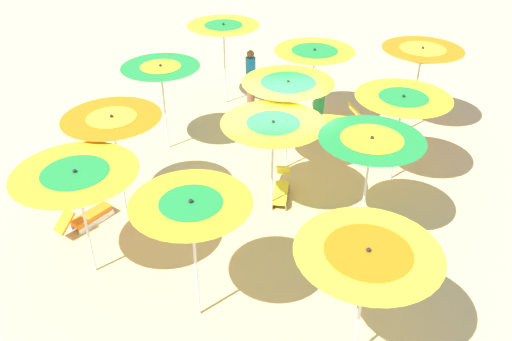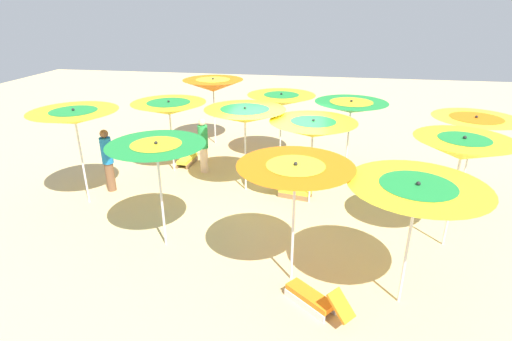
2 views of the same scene
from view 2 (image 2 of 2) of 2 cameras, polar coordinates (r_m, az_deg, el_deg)
ground at (r=10.81m, az=2.50°, el=-4.22°), size 39.19×39.19×0.04m
beach_umbrella_0 at (r=6.79m, az=21.75°, el=-3.07°), size 2.19×2.19×2.32m
beach_umbrella_1 at (r=8.92m, az=27.17°, el=2.73°), size 1.91×1.91×2.48m
beach_umbrella_2 at (r=11.58m, az=28.57°, el=5.85°), size 2.13×2.13×2.26m
beach_umbrella_3 at (r=6.91m, az=5.55°, el=-0.89°), size 2.02×2.02×2.39m
beach_umbrella_4 at (r=10.00m, az=8.05°, el=5.84°), size 2.15×2.15×2.26m
beach_umbrella_5 at (r=11.70m, az=13.27°, el=8.71°), size 2.03×2.03×2.37m
beach_umbrella_6 at (r=8.21m, az=-13.84°, el=2.47°), size 1.96×1.96×2.36m
beach_umbrella_7 at (r=10.63m, az=-1.57°, el=7.78°), size 2.14×2.14×2.37m
beach_umbrella_8 at (r=12.99m, az=3.59°, el=9.92°), size 2.16×2.16×2.24m
beach_umbrella_9 at (r=10.78m, az=-24.29°, el=6.88°), size 2.12×2.12×2.52m
beach_umbrella_10 at (r=12.30m, az=-12.19°, el=8.61°), size 2.20×2.20×2.22m
beach_umbrella_11 at (r=14.64m, az=-6.07°, el=11.89°), size 2.14×2.14×2.42m
lounger_0 at (r=10.91m, az=5.01°, el=-2.67°), size 0.55×1.26×0.64m
lounger_1 at (r=7.28m, az=8.33°, el=-17.48°), size 1.09×1.21×0.60m
lounger_2 at (r=13.35m, az=-9.51°, el=1.95°), size 1.35×0.45×0.65m
beachgoer_0 at (r=11.67m, az=-20.23°, el=1.50°), size 0.30×0.30×1.76m
beachgoer_1 at (r=12.31m, az=-7.46°, el=3.64°), size 0.30×0.30×1.70m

